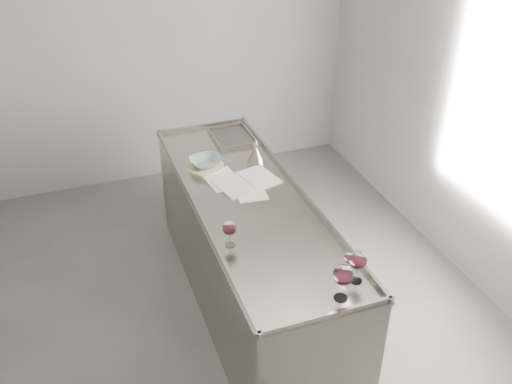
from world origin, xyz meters
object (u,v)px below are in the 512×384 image
object	(u,v)px
wine_glass_left	(230,228)
notebook	(247,181)
wine_glass_right	(358,261)
counter	(250,254)
wine_glass_middle	(343,276)
wine_funnel	(256,156)
wine_glass_small	(349,258)
ceramic_bowl	(206,162)

from	to	relation	value
wine_glass_left	notebook	world-z (taller)	wine_glass_left
wine_glass_right	notebook	bearing A→B (deg)	100.24
counter	wine_glass_middle	xyz separation A→B (m)	(0.13, -1.08, 0.62)
counter	wine_funnel	bearing A→B (deg)	65.05
wine_glass_middle	wine_glass_small	xyz separation A→B (m)	(0.14, 0.19, -0.06)
counter	wine_glass_small	world-z (taller)	wine_glass_small
wine_glass_left	wine_glass_right	world-z (taller)	wine_glass_right
counter	wine_glass_middle	distance (m)	1.25
wine_glass_left	wine_glass_right	xyz separation A→B (m)	(0.55, -0.54, 0.01)
wine_glass_left	ceramic_bowl	world-z (taller)	wine_glass_left
ceramic_bowl	wine_glass_middle	bearing A→B (deg)	-79.74
wine_glass_left	wine_glass_small	world-z (taller)	wine_glass_left
wine_glass_left	wine_funnel	xyz separation A→B (m)	(0.49, 0.90, -0.06)
wine_glass_left	wine_glass_right	distance (m)	0.77
wine_glass_small	wine_glass_middle	bearing A→B (deg)	-127.30
ceramic_bowl	wine_glass_right	bearing A→B (deg)	-74.02
wine_glass_small	notebook	world-z (taller)	wine_glass_small
wine_glass_middle	ceramic_bowl	world-z (taller)	wine_glass_middle
ceramic_bowl	wine_glass_small	bearing A→B (deg)	-73.06
wine_glass_left	wine_glass_small	bearing A→B (deg)	-39.50
wine_glass_right	wine_funnel	size ratio (longest dim) A/B	0.96
ceramic_bowl	wine_funnel	distance (m)	0.37
wine_glass_middle	ceramic_bowl	xyz separation A→B (m)	(-0.29, 1.60, -0.10)
counter	wine_glass_middle	size ratio (longest dim) A/B	11.36
wine_glass_small	wine_funnel	world-z (taller)	wine_funnel
counter	wine_funnel	xyz separation A→B (m)	(0.21, 0.46, 0.53)
wine_glass_middle	wine_glass_right	distance (m)	0.17
wine_glass_left	wine_glass_middle	bearing A→B (deg)	-57.39
counter	wine_funnel	distance (m)	0.73
wine_glass_left	wine_funnel	distance (m)	1.03
wine_glass_middle	notebook	xyz separation A→B (m)	(-0.08, 1.30, -0.14)
notebook	counter	bearing A→B (deg)	-118.64
wine_glass_middle	wine_glass_left	bearing A→B (deg)	122.61
wine_glass_middle	ceramic_bowl	distance (m)	1.63
wine_funnel	notebook	bearing A→B (deg)	-122.80
wine_glass_left	wine_glass_small	size ratio (longest dim) A/B	1.37
wine_glass_left	wine_funnel	bearing A→B (deg)	61.53
wine_glass_left	wine_glass_middle	size ratio (longest dim) A/B	0.81
counter	notebook	size ratio (longest dim) A/B	5.05
counter	ceramic_bowl	size ratio (longest dim) A/B	10.72
wine_glass_small	wine_funnel	bearing A→B (deg)	92.60
wine_glass_middle	ceramic_bowl	size ratio (longest dim) A/B	0.94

